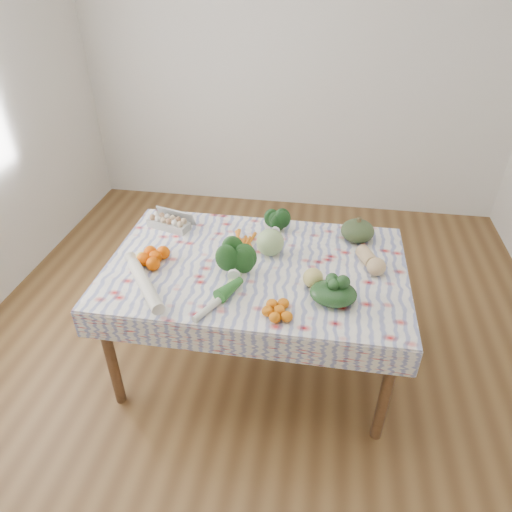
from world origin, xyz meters
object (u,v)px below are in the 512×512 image
kabocha_squash (358,231)px  egg_carton (169,223)px  cabbage (270,242)px  butternut_squash (371,260)px  dining_table (256,277)px  grapefruit (313,278)px

kabocha_squash → egg_carton: bearing=-177.8°
cabbage → butternut_squash: cabbage is taller
dining_table → butternut_squash: size_ratio=7.12×
egg_carton → butternut_squash: 1.26m
cabbage → kabocha_squash: bearing=25.3°
egg_carton → grapefruit: size_ratio=2.52×
cabbage → butternut_squash: 0.57m
cabbage → butternut_squash: size_ratio=0.70×
dining_table → cabbage: 0.21m
egg_carton → cabbage: size_ratio=1.69×
kabocha_squash → grapefruit: kabocha_squash is taller
kabocha_squash → cabbage: (-0.50, -0.23, 0.01)m
kabocha_squash → butternut_squash: bearing=-75.9°
kabocha_squash → grapefruit: size_ratio=1.87×
egg_carton → butternut_squash: size_ratio=1.19×
egg_carton → cabbage: 0.70m
egg_carton → grapefruit: bearing=-10.1°
egg_carton → kabocha_squash: 1.17m
dining_table → grapefruit: grapefruit is taller
cabbage → grapefruit: bearing=-45.3°
kabocha_squash → butternut_squash: (0.07, -0.28, -0.01)m
cabbage → grapefruit: size_ratio=1.49×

